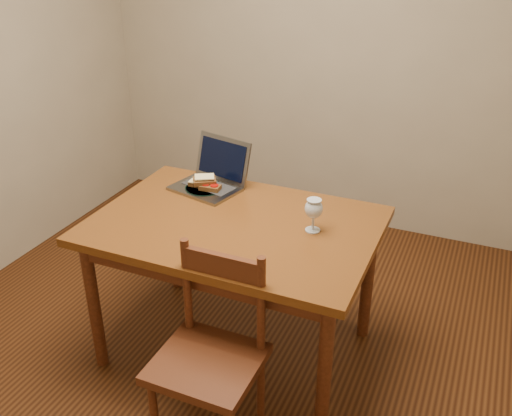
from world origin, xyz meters
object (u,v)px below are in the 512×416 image
at_px(plate, 204,189).
at_px(milk_glass, 313,215).
at_px(chair, 209,349).
at_px(table, 235,238).
at_px(laptop, 213,174).

bearing_deg(plate, milk_glass, -15.67).
bearing_deg(chair, milk_glass, 71.22).
bearing_deg(chair, table, 105.02).
distance_m(table, laptop, 0.44).
bearing_deg(plate, chair, -61.42).
bearing_deg(chair, plate, 118.67).
xyz_separation_m(chair, milk_glass, (0.21, 0.62, 0.35)).
xyz_separation_m(chair, laptop, (-0.42, 0.87, 0.33)).
bearing_deg(plate, table, -40.70).
distance_m(plate, milk_glass, 0.67).
bearing_deg(milk_glass, laptop, 158.04).
bearing_deg(table, chair, -75.08).
height_order(plate, laptop, laptop).
height_order(chair, milk_glass, milk_glass).
bearing_deg(table, plate, 139.30).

